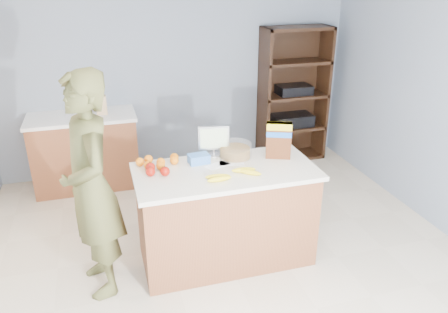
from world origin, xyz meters
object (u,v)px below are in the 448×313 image
object	(u,v)px
shelving_unit	(292,97)
tv	(214,139)
person	(91,188)
cereal_box	(279,138)
counter_peninsula	(226,218)

from	to	relation	value
shelving_unit	tv	world-z (taller)	shelving_unit
shelving_unit	tv	distance (m)	2.34
person	cereal_box	size ratio (longest dim) A/B	5.53
tv	cereal_box	size ratio (longest dim) A/B	0.85
shelving_unit	tv	size ratio (longest dim) A/B	6.38
counter_peninsula	person	size ratio (longest dim) A/B	0.85
person	cereal_box	distance (m)	1.65
tv	counter_peninsula	bearing A→B (deg)	-87.08
counter_peninsula	person	distance (m)	1.22
person	tv	world-z (taller)	person
tv	shelving_unit	bearing A→B (deg)	47.72
shelving_unit	tv	bearing A→B (deg)	-132.28
person	tv	distance (m)	1.17
counter_peninsula	tv	bearing A→B (deg)	92.92
shelving_unit	cereal_box	size ratio (longest dim) A/B	5.40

